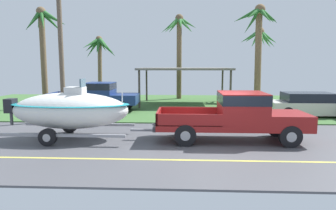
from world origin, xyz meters
name	(u,v)px	position (x,y,z in m)	size (l,w,h in m)	color
ground	(200,111)	(0.00, 8.38, -0.01)	(36.00, 22.00, 0.11)	#4C4C51
pickup_truck_towing	(241,114)	(1.14, 0.72, 1.05)	(5.95, 2.00, 1.90)	maroon
boat_on_trailer	(70,110)	(-5.57, 0.72, 1.16)	(5.89, 2.40, 2.41)	gray
parked_pickup_background	(100,95)	(-6.35, 7.79, 1.03)	(5.77, 2.00, 1.84)	navy
parked_sedan_near	(311,105)	(6.18, 6.47, 0.67)	(4.73, 1.88, 1.38)	beige
carport_awning	(185,70)	(-0.99, 11.29, 2.59)	(6.60, 4.64, 2.72)	#4C4238
palm_tree_near_left	(259,32)	(4.01, 10.19, 5.15)	(3.30, 3.60, 6.99)	brown
palm_tree_near_right	(259,46)	(4.97, 13.85, 4.40)	(3.15, 3.10, 5.93)	brown
palm_tree_mid	(179,36)	(-1.44, 14.73, 5.31)	(3.12, 2.88, 7.13)	brown
palm_tree_far_left	(43,35)	(-10.27, 8.85, 4.89)	(2.93, 2.68, 6.69)	brown
palm_tree_far_right	(100,50)	(-7.92, 13.79, 4.11)	(2.90, 3.39, 5.29)	brown
utility_pole	(61,41)	(-7.40, 4.59, 4.17)	(0.24, 1.80, 8.04)	brown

